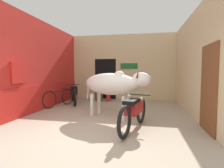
{
  "coord_description": "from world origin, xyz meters",
  "views": [
    {
      "loc": [
        1.14,
        -3.4,
        1.42
      ],
      "look_at": [
        0.03,
        2.48,
        1.0
      ],
      "focal_mm": 28.0,
      "sensor_mm": 36.0,
      "label": 1
    }
  ],
  "objects": [
    {
      "name": "plastic_stool",
      "position": [
        -0.59,
        4.81,
        0.25
      ],
      "size": [
        0.29,
        0.29,
        0.47
      ],
      "color": "red",
      "rests_on": "ground_plane"
    },
    {
      "name": "bicycle",
      "position": [
        -2.32,
        3.2,
        0.35
      ],
      "size": [
        0.64,
        1.57,
        0.69
      ],
      "color": "black",
      "rests_on": "ground_plane"
    },
    {
      "name": "motorcycle_far",
      "position": [
        -2.0,
        3.96,
        0.47
      ],
      "size": [
        1.0,
        1.87,
        0.82
      ],
      "color": "black",
      "rests_on": "ground_plane"
    },
    {
      "name": "cow",
      "position": [
        0.19,
        1.86,
        1.04
      ],
      "size": [
        2.26,
        1.31,
        1.47
      ],
      "color": "silver",
      "rests_on": "ground_plane"
    },
    {
      "name": "motorcycle_near",
      "position": [
        0.89,
        0.83,
        0.47
      ],
      "size": [
        0.7,
        1.95,
        0.82
      ],
      "color": "black",
      "rests_on": "ground_plane"
    },
    {
      "name": "wall_right_with_door",
      "position": [
        2.71,
        2.7,
        1.64
      ],
      "size": [
        0.22,
        5.51,
        3.31
      ],
      "color": "beige",
      "rests_on": "ground_plane"
    },
    {
      "name": "shopkeeper_seated",
      "position": [
        -1.0,
        4.79,
        0.68
      ],
      "size": [
        0.46,
        0.33,
        1.3
      ],
      "color": "brown",
      "rests_on": "ground_plane"
    },
    {
      "name": "ground_plane",
      "position": [
        0.0,
        0.0,
        0.0
      ],
      "size": [
        30.0,
        30.0,
        0.0
      ],
      "primitive_type": "plane",
      "color": "tan"
    },
    {
      "name": "wall_back_with_doorway",
      "position": [
        -0.31,
        5.76,
        1.44
      ],
      "size": [
        5.24,
        0.93,
        3.31
      ],
      "color": "beige",
      "rests_on": "ground_plane"
    },
    {
      "name": "wall_left_shopfront",
      "position": [
        -2.71,
        2.74,
        1.6
      ],
      "size": [
        0.25,
        5.51,
        3.31
      ],
      "color": "red",
      "rests_on": "ground_plane"
    }
  ]
}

